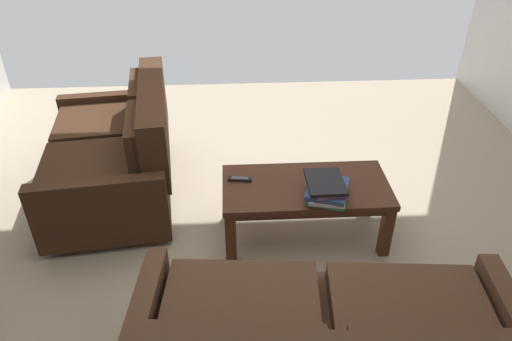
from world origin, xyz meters
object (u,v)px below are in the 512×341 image
Objects in this scene: book_stack at (327,189)px; loveseat_near at (118,153)px; coffee_table at (306,193)px; tv_remote at (240,179)px.

loveseat_near is at bearing -26.54° from book_stack.
tv_remote is (0.44, -0.08, 0.08)m from coffee_table.
book_stack is at bearing 158.35° from tv_remote.
loveseat_near reaches higher than book_stack.
coffee_table is 3.15× the size of book_stack.
book_stack reaches higher than coffee_table.
book_stack is at bearing 153.46° from loveseat_near.
coffee_table is at bearing -52.88° from book_stack.
tv_remote is at bearing -9.77° from coffee_table.
loveseat_near is at bearing -23.49° from coffee_table.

